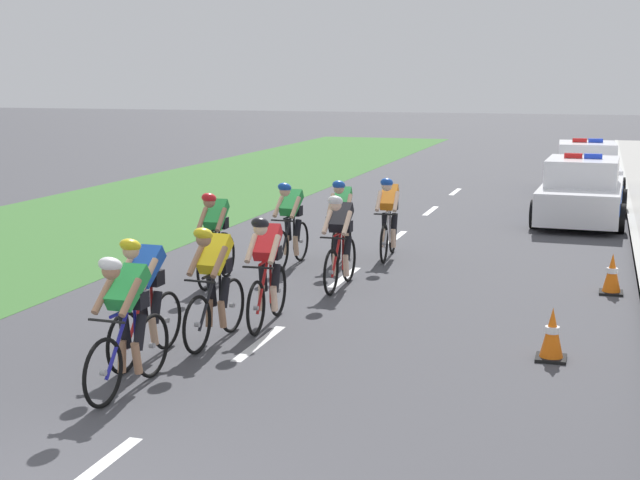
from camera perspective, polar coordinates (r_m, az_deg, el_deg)
kerb_edge at (r=19.21m, az=19.29°, el=-0.08°), size 0.16×60.00×0.13m
grass_verge at (r=22.30m, az=-13.55°, el=1.42°), size 7.00×60.00×0.01m
lane_markings_centre at (r=15.20m, az=1.58°, el=-2.36°), size 0.14×25.60×0.01m
cyclist_lead at (r=9.78m, az=-12.14°, el=-5.00°), size 0.42×1.72×1.56m
cyclist_second at (r=10.79m, az=-11.05°, el=-3.53°), size 0.42×1.72×1.56m
cyclist_third at (r=11.39m, az=-6.72°, el=-2.67°), size 0.42×1.72×1.56m
cyclist_fourth at (r=12.13m, az=-3.39°, el=-1.82°), size 0.43×1.72×1.56m
cyclist_fifth at (r=14.66m, az=-6.61°, el=0.24°), size 0.43×1.72×1.56m
cyclist_sixth at (r=14.25m, az=1.27°, el=0.01°), size 0.42×1.72×1.56m
cyclist_seventh at (r=15.93m, az=-1.88°, el=1.10°), size 0.43×1.72×1.56m
cyclist_eighth at (r=16.70m, az=4.36°, el=1.50°), size 0.43×1.72×1.56m
cyclist_ninth at (r=16.28m, az=1.37°, el=1.30°), size 0.44×1.72×1.56m
police_car_nearest at (r=21.81m, az=16.20°, el=2.90°), size 2.12×4.46×1.59m
police_car_second at (r=27.17m, az=16.46°, el=4.26°), size 2.14×4.47×1.59m
traffic_cone_near at (r=14.69m, az=17.97°, el=-2.07°), size 0.36×0.36×0.64m
traffic_cone_mid at (r=11.10m, az=14.45°, el=-5.81°), size 0.36×0.36×0.64m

